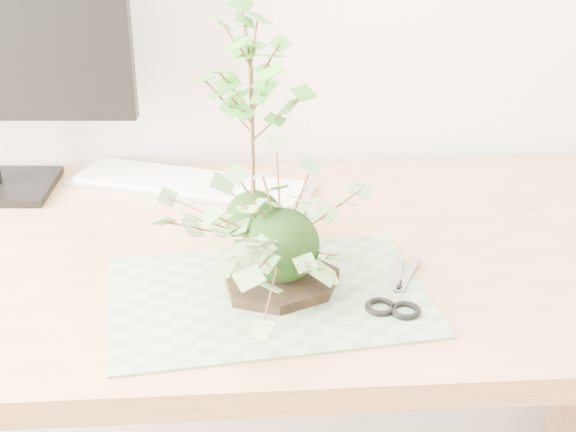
% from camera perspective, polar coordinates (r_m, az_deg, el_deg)
% --- Properties ---
extents(desk, '(1.60, 0.70, 0.74)m').
position_cam_1_polar(desk, '(1.29, -3.81, -5.83)').
color(desk, tan).
rests_on(desk, ground_plane).
extents(cutting_mat, '(0.47, 0.34, 0.00)m').
position_cam_1_polar(cutting_mat, '(1.13, -1.41, -5.68)').
color(cutting_mat, slate).
rests_on(cutting_mat, desk).
extents(stone_dish, '(0.23, 0.23, 0.01)m').
position_cam_1_polar(stone_dish, '(1.14, -0.41, -4.75)').
color(stone_dish, black).
rests_on(stone_dish, cutting_mat).
extents(ivy_kokedama, '(0.31, 0.31, 0.21)m').
position_cam_1_polar(ivy_kokedama, '(1.09, -0.43, 0.19)').
color(ivy_kokedama, black).
rests_on(ivy_kokedama, stone_dish).
extents(maple_kokedama, '(0.27, 0.27, 0.38)m').
position_cam_1_polar(maple_kokedama, '(1.16, -2.64, 9.55)').
color(maple_kokedama, black).
rests_on(maple_kokedama, desk).
extents(keyboard, '(0.46, 0.28, 0.02)m').
position_cam_1_polar(keyboard, '(1.47, -6.96, 2.26)').
color(keyboard, '#B3B3B3').
rests_on(keyboard, desk).
extents(scissors, '(0.09, 0.18, 0.01)m').
position_cam_1_polar(scissors, '(1.12, 8.09, -5.97)').
color(scissors, gray).
rests_on(scissors, cutting_mat).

